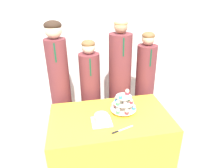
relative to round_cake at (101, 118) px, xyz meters
name	(u,v)px	position (x,y,z in m)	size (l,w,h in m)	color
wall_back	(93,33)	(0.11, 1.44, 0.56)	(9.00, 0.06, 2.70)	silver
table	(110,143)	(0.11, 0.08, -0.42)	(1.28, 0.77, 0.73)	yellow
round_cake	(101,118)	(0.00, 0.00, 0.00)	(0.20, 0.20, 0.11)	white
cake_knife	(119,131)	(0.14, -0.17, -0.05)	(0.23, 0.10, 0.01)	silver
cupcake_stand	(124,103)	(0.27, 0.15, 0.06)	(0.28, 0.28, 0.26)	silver
student_0	(60,88)	(-0.42, 0.71, 0.03)	(0.26, 0.26, 1.65)	brown
student_1	(91,95)	(-0.04, 0.71, -0.11)	(0.26, 0.27, 1.42)	brown
student_2	(120,85)	(0.36, 0.71, -0.01)	(0.29, 0.30, 1.64)	brown
student_3	(144,88)	(0.72, 0.71, -0.08)	(0.26, 0.27, 1.48)	brown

